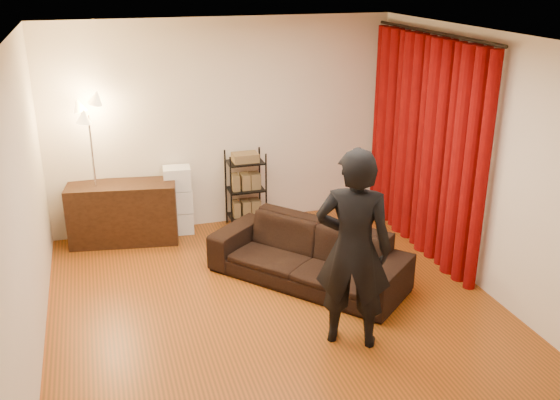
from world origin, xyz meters
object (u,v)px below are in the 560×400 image
object	(u,v)px
media_cabinet	(123,213)
wire_shelf	(246,189)
sofa	(308,255)
person	(353,249)
storage_boxes	(179,200)
floor_lamp	(95,174)

from	to	relation	value
media_cabinet	wire_shelf	bearing A→B (deg)	10.74
sofa	person	distance (m)	1.37
storage_boxes	floor_lamp	bearing A→B (deg)	-174.26
wire_shelf	floor_lamp	distance (m)	1.93
person	wire_shelf	size ratio (longest dim) A/B	1.83
sofa	person	xyz separation A→B (m)	(-0.01, -1.22, 0.62)
storage_boxes	floor_lamp	distance (m)	1.11
media_cabinet	sofa	bearing A→B (deg)	-32.91
sofa	storage_boxes	world-z (taller)	storage_boxes
storage_boxes	wire_shelf	bearing A→B (deg)	-2.26
person	sofa	bearing A→B (deg)	-62.09
person	media_cabinet	distance (m)	3.47
person	storage_boxes	bearing A→B (deg)	-40.56
person	media_cabinet	size ratio (longest dim) A/B	1.43
media_cabinet	wire_shelf	size ratio (longest dim) A/B	1.28
person	floor_lamp	distance (m)	3.58
sofa	media_cabinet	xyz separation A→B (m)	(-1.86, 1.67, 0.07)
media_cabinet	floor_lamp	xyz separation A→B (m)	(-0.29, -0.02, 0.54)
wire_shelf	floor_lamp	size ratio (longest dim) A/B	0.55
floor_lamp	person	bearing A→B (deg)	-53.20
storage_boxes	floor_lamp	world-z (taller)	floor_lamp
wire_shelf	sofa	bearing A→B (deg)	-71.06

